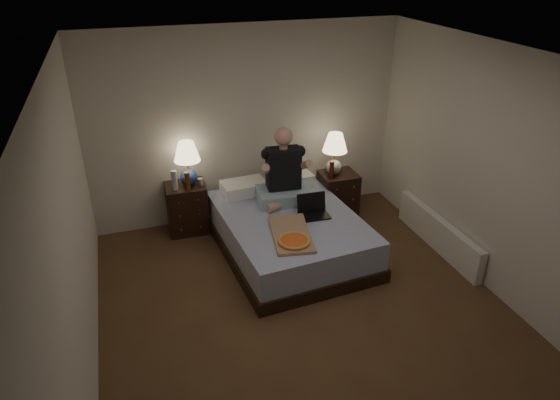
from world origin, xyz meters
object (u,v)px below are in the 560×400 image
object	(u,v)px
water_bottle	(175,180)
soda_can	(200,182)
bed	(289,233)
nightstand_right	(338,194)
nightstand_left	(187,208)
laptop	(315,207)
lamp_right	(334,154)
radiator	(438,233)
person	(284,166)
beer_bottle_left	(188,181)
pizza_box	(294,242)
beer_bottle_right	(332,170)
lamp_left	(188,164)

from	to	relation	value
water_bottle	soda_can	world-z (taller)	water_bottle
bed	nightstand_right	size ratio (longest dim) A/B	3.22
nightstand_left	laptop	bearing A→B (deg)	-35.70
bed	nightstand_left	xyz separation A→B (m)	(-1.07, 0.89, 0.07)
bed	water_bottle	xyz separation A→B (m)	(-1.20, 0.80, 0.52)
bed	lamp_right	bearing A→B (deg)	34.31
nightstand_left	radiator	world-z (taller)	nightstand_left
nightstand_right	person	bearing A→B (deg)	-160.08
water_bottle	radiator	bearing A→B (deg)	-23.69
water_bottle	soda_can	xyz separation A→B (m)	(0.31, 0.01, -0.07)
lamp_right	radiator	world-z (taller)	lamp_right
nightstand_left	water_bottle	xyz separation A→B (m)	(-0.13, -0.09, 0.44)
beer_bottle_left	radiator	size ratio (longest dim) A/B	0.14
person	pizza_box	size ratio (longest dim) A/B	1.22
lamp_right	soda_can	world-z (taller)	lamp_right
lamp_right	water_bottle	bearing A→B (deg)	176.89
soda_can	person	distance (m)	1.08
nightstand_right	soda_can	size ratio (longest dim) A/B	6.09
nightstand_left	person	size ratio (longest dim) A/B	0.68
lamp_right	radiator	size ratio (longest dim) A/B	0.35
laptop	beer_bottle_right	bearing A→B (deg)	56.11
water_bottle	laptop	world-z (taller)	water_bottle
lamp_right	water_bottle	world-z (taller)	lamp_right
lamp_left	lamp_right	size ratio (longest dim) A/B	1.00
nightstand_right	radiator	bearing A→B (deg)	-54.18
beer_bottle_left	lamp_left	bearing A→B (deg)	75.56
lamp_left	radiator	size ratio (longest dim) A/B	0.35
water_bottle	laptop	size ratio (longest dim) A/B	0.74
nightstand_left	pizza_box	world-z (taller)	nightstand_left
bed	lamp_left	distance (m)	1.50
lamp_left	person	distance (m)	1.19
pizza_box	bed	bearing A→B (deg)	84.85
laptop	pizza_box	xyz separation A→B (m)	(-0.43, -0.51, -0.08)
bed	nightstand_left	distance (m)	1.39
beer_bottle_right	pizza_box	size ratio (longest dim) A/B	0.30
nightstand_right	radiator	xyz separation A→B (m)	(0.81, -1.15, -0.10)
lamp_right	water_bottle	xyz separation A→B (m)	(-2.05, 0.11, -0.13)
bed	nightstand_left	bearing A→B (deg)	135.69
lamp_right	bed	bearing A→B (deg)	-141.15
nightstand_right	soda_can	xyz separation A→B (m)	(-1.81, 0.14, 0.38)
nightstand_left	pizza_box	xyz separation A→B (m)	(0.91, -1.52, 0.21)
nightstand_left	soda_can	world-z (taller)	soda_can
lamp_left	radiator	world-z (taller)	lamp_left
beer_bottle_right	person	xyz separation A→B (m)	(-0.71, -0.21, 0.23)
nightstand_right	lamp_left	world-z (taller)	lamp_left
water_bottle	soda_can	distance (m)	0.32
beer_bottle_left	bed	bearing A→B (deg)	-35.37
lamp_right	laptop	bearing A→B (deg)	-126.17
water_bottle	radiator	world-z (taller)	water_bottle
beer_bottle_left	radiator	bearing A→B (deg)	-23.93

